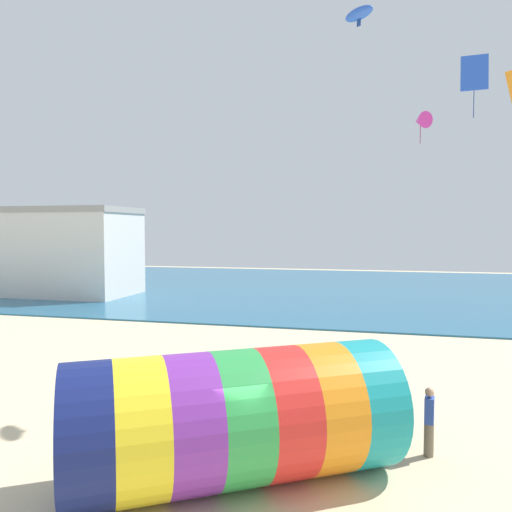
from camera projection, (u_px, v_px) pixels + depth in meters
name	position (u px, v px, depth m)	size (l,w,h in m)	color
ground_plane	(219.00, 481.00, 11.12)	(120.00, 120.00, 0.00)	beige
sea	(342.00, 288.00, 47.13)	(120.00, 40.00, 0.10)	#236084
giant_inflatable_tube	(235.00, 417.00, 11.00)	(7.67, 6.30, 2.95)	navy
kite_handler	(429.00, 421.00, 12.31)	(0.27, 0.39, 1.73)	#726651
kite_blue_diamond	(474.00, 73.00, 19.10)	(1.02, 0.43, 2.42)	blue
kite_blue_parafoil	(359.00, 14.00, 17.60)	(1.31, 1.25, 0.69)	blue
kite_magenta_delta	(420.00, 121.00, 22.03)	(1.04, 1.06, 1.39)	#D1339E
promenade_building	(68.00, 252.00, 42.13)	(11.02, 6.85, 7.45)	silver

